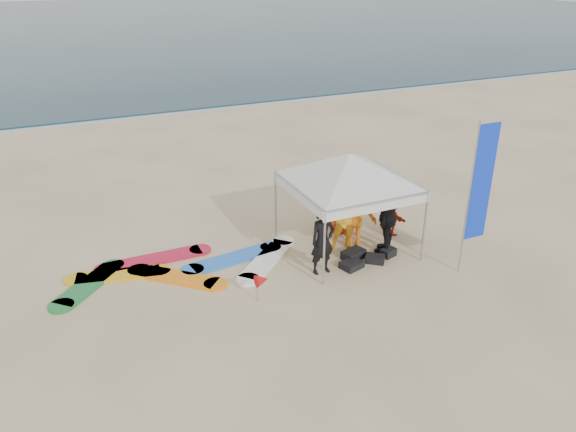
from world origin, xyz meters
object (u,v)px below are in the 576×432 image
(person_black_a, at_px, (323,241))
(canopy_tent, at_px, (350,154))
(person_yellow, at_px, (347,219))
(person_seated, at_px, (392,217))
(marker_pennant, at_px, (262,280))
(person_orange_a, at_px, (355,214))
(feather_flag, at_px, (480,185))
(surfboard_spread, at_px, (177,268))
(person_black_b, at_px, (388,216))
(person_orange_b, at_px, (343,198))

(person_black_a, relative_size, canopy_tent, 0.43)
(person_yellow, bearing_deg, canopy_tent, 84.48)
(person_seated, xyz_separation_m, marker_pennant, (-4.35, -1.55, 0.01))
(person_orange_a, bearing_deg, canopy_tent, 37.74)
(marker_pennant, bearing_deg, person_black_a, 17.29)
(person_seated, bearing_deg, person_yellow, 104.67)
(person_yellow, bearing_deg, marker_pennant, -135.06)
(canopy_tent, relative_size, feather_flag, 1.04)
(surfboard_spread, bearing_deg, person_black_b, -14.64)
(person_seated, height_order, surfboard_spread, person_seated)
(person_black_b, distance_m, feather_flag, 2.33)
(person_black_b, height_order, feather_flag, feather_flag)
(surfboard_spread, bearing_deg, person_yellow, -11.10)
(surfboard_spread, bearing_deg, marker_pennant, -56.75)
(person_black_a, distance_m, canopy_tent, 2.18)
(person_yellow, bearing_deg, person_black_a, -125.24)
(person_orange_b, height_order, person_seated, person_orange_b)
(person_seated, bearing_deg, surfboard_spread, 88.68)
(person_black_a, distance_m, surfboard_spread, 3.51)
(person_black_b, bearing_deg, marker_pennant, -30.97)
(person_yellow, bearing_deg, person_orange_a, 48.88)
(person_orange_a, relative_size, feather_flag, 0.48)
(person_orange_a, height_order, person_black_b, person_black_b)
(person_yellow, distance_m, marker_pennant, 3.06)
(feather_flag, distance_m, marker_pennant, 5.26)
(person_black_b, distance_m, person_seated, 1.18)
(person_seated, distance_m, marker_pennant, 4.62)
(surfboard_spread, bearing_deg, feather_flag, -24.28)
(person_orange_b, xyz_separation_m, surfboard_spread, (-4.56, -0.18, -0.92))
(person_orange_a, distance_m, person_orange_b, 0.82)
(feather_flag, relative_size, marker_pennant, 5.70)
(canopy_tent, bearing_deg, person_seated, 7.17)
(person_orange_b, relative_size, surfboard_spread, 0.33)
(person_yellow, relative_size, feather_flag, 0.47)
(person_orange_b, distance_m, marker_pennant, 3.94)
(person_orange_a, distance_m, marker_pennant, 3.45)
(feather_flag, bearing_deg, person_black_b, 130.43)
(person_yellow, xyz_separation_m, person_seated, (1.58, 0.30, -0.36))
(person_black_a, bearing_deg, person_seated, 19.69)
(person_black_a, xyz_separation_m, feather_flag, (3.21, -1.31, 1.33))
(canopy_tent, xyz_separation_m, marker_pennant, (-2.83, -1.36, -2.00))
(person_orange_a, xyz_separation_m, person_seated, (1.24, 0.12, -0.38))
(canopy_tent, bearing_deg, person_black_b, -37.26)
(person_orange_a, bearing_deg, person_seated, -149.99)
(person_seated, distance_m, canopy_tent, 2.52)
(person_orange_a, distance_m, surfboard_spread, 4.58)
(person_orange_b, xyz_separation_m, feather_flag, (1.72, -3.02, 1.19))
(canopy_tent, bearing_deg, person_yellow, -116.21)
(person_seated, bearing_deg, marker_pennant, 113.40)
(person_black_a, distance_m, person_yellow, 1.28)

